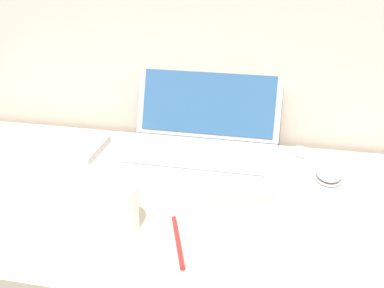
{
  "coord_description": "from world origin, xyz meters",
  "views": [
    {
      "loc": [
        0.16,
        -0.48,
        1.26
      ],
      "look_at": [
        -0.03,
        0.39,
        0.85
      ],
      "focal_mm": 42.0,
      "sensor_mm": 36.0,
      "label": 1
    }
  ],
  "objects_px": {
    "computer_mouse": "(329,173)",
    "drink_cup": "(113,206)",
    "laptop": "(200,139)",
    "pen": "(176,241)",
    "usb_stick": "(300,152)",
    "external_keyboard": "(24,143)"
  },
  "relations": [
    {
      "from": "usb_stick",
      "to": "pen",
      "type": "distance_m",
      "value": 0.47
    },
    {
      "from": "computer_mouse",
      "to": "pen",
      "type": "height_order",
      "value": "computer_mouse"
    },
    {
      "from": "laptop",
      "to": "drink_cup",
      "type": "bearing_deg",
      "value": -107.59
    },
    {
      "from": "usb_stick",
      "to": "pen",
      "type": "bearing_deg",
      "value": -117.73
    },
    {
      "from": "computer_mouse",
      "to": "drink_cup",
      "type": "bearing_deg",
      "value": -145.96
    },
    {
      "from": "laptop",
      "to": "computer_mouse",
      "type": "relative_size",
      "value": 4.27
    },
    {
      "from": "external_keyboard",
      "to": "pen",
      "type": "bearing_deg",
      "value": -32.97
    },
    {
      "from": "laptop",
      "to": "pen",
      "type": "xyz_separation_m",
      "value": [
        0.02,
        -0.35,
        -0.04
      ]
    },
    {
      "from": "drink_cup",
      "to": "usb_stick",
      "type": "bearing_deg",
      "value": 48.63
    },
    {
      "from": "drink_cup",
      "to": "computer_mouse",
      "type": "relative_size",
      "value": 1.07
    },
    {
      "from": "external_keyboard",
      "to": "computer_mouse",
      "type": "bearing_deg",
      "value": -1.01
    },
    {
      "from": "drink_cup",
      "to": "external_keyboard",
      "type": "xyz_separation_m",
      "value": [
        -0.36,
        0.29,
        -0.03
      ]
    },
    {
      "from": "drink_cup",
      "to": "external_keyboard",
      "type": "relative_size",
      "value": 0.22
    },
    {
      "from": "computer_mouse",
      "to": "pen",
      "type": "distance_m",
      "value": 0.41
    },
    {
      "from": "computer_mouse",
      "to": "usb_stick",
      "type": "distance_m",
      "value": 0.13
    },
    {
      "from": "external_keyboard",
      "to": "usb_stick",
      "type": "distance_m",
      "value": 0.71
    },
    {
      "from": "external_keyboard",
      "to": "usb_stick",
      "type": "bearing_deg",
      "value": 8.33
    },
    {
      "from": "computer_mouse",
      "to": "external_keyboard",
      "type": "bearing_deg",
      "value": 178.99
    },
    {
      "from": "external_keyboard",
      "to": "usb_stick",
      "type": "relative_size",
      "value": 6.97
    },
    {
      "from": "laptop",
      "to": "pen",
      "type": "bearing_deg",
      "value": -86.16
    },
    {
      "from": "computer_mouse",
      "to": "external_keyboard",
      "type": "height_order",
      "value": "computer_mouse"
    },
    {
      "from": "pen",
      "to": "usb_stick",
      "type": "bearing_deg",
      "value": 62.27
    }
  ]
}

